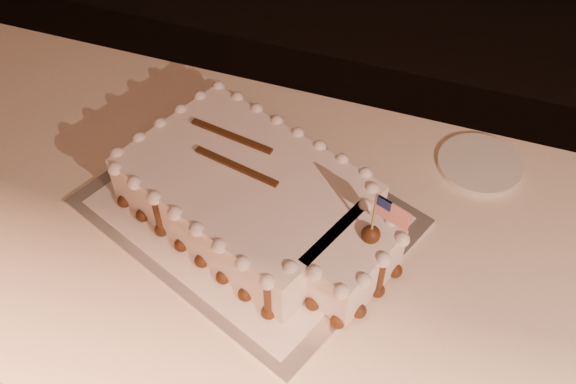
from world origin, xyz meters
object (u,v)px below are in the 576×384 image
(banquet_table, at_px, (366,365))
(cake_board, at_px, (247,212))
(sheet_cake, at_px, (258,200))
(side_plate, at_px, (480,164))

(banquet_table, xyz_separation_m, cake_board, (-0.27, 0.03, 0.38))
(banquet_table, height_order, cake_board, cake_board)
(sheet_cake, bearing_deg, cake_board, 158.65)
(banquet_table, xyz_separation_m, side_plate, (0.12, 0.30, 0.38))
(sheet_cake, bearing_deg, banquet_table, -5.38)
(side_plate, bearing_deg, banquet_table, -111.69)
(cake_board, xyz_separation_m, side_plate, (0.39, 0.26, 0.00))
(side_plate, bearing_deg, cake_board, -146.05)
(cake_board, xyz_separation_m, sheet_cake, (0.03, -0.01, 0.06))
(cake_board, height_order, sheet_cake, sheet_cake)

